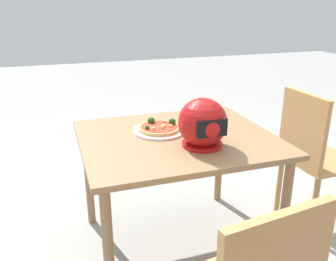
% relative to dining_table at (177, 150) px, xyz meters
% --- Properties ---
extents(ground_plane, '(14.00, 14.00, 0.00)m').
position_rel_dining_table_xyz_m(ground_plane, '(0.00, 0.00, -0.62)').
color(ground_plane, '#9E9E99').
extents(dining_table, '(1.05, 0.90, 0.71)m').
position_rel_dining_table_xyz_m(dining_table, '(0.00, 0.00, 0.00)').
color(dining_table, olive).
rests_on(dining_table, ground).
extents(pizza_plate, '(0.30, 0.30, 0.01)m').
position_rel_dining_table_xyz_m(pizza_plate, '(0.07, -0.10, 0.09)').
color(pizza_plate, white).
rests_on(pizza_plate, dining_table).
extents(pizza, '(0.24, 0.24, 0.05)m').
position_rel_dining_table_xyz_m(pizza, '(0.07, -0.11, 0.11)').
color(pizza, tan).
rests_on(pizza, pizza_plate).
extents(motorcycle_helmet, '(0.25, 0.25, 0.25)m').
position_rel_dining_table_xyz_m(motorcycle_helmet, '(-0.07, 0.17, 0.20)').
color(motorcycle_helmet, '#B21414').
rests_on(motorcycle_helmet, dining_table).
extents(chair_side, '(0.41, 0.41, 0.90)m').
position_rel_dining_table_xyz_m(chair_side, '(-0.89, 0.05, -0.12)').
color(chair_side, '#B7844C').
rests_on(chair_side, ground).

